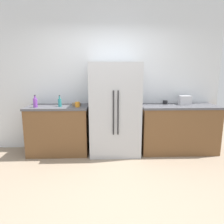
{
  "coord_description": "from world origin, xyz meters",
  "views": [
    {
      "loc": [
        -0.04,
        -2.34,
        1.53
      ],
      "look_at": [
        0.06,
        0.42,
        1.0
      ],
      "focal_mm": 31.87,
      "sensor_mm": 36.0,
      "label": 1
    }
  ],
  "objects_px": {
    "refrigerator": "(115,109)",
    "toaster": "(185,100)",
    "cup_b": "(165,102)",
    "cup_a": "(77,104)",
    "bottle_b": "(35,102)",
    "bowl_a": "(76,104)",
    "bottle_a": "(60,102)"
  },
  "relations": [
    {
      "from": "toaster",
      "to": "cup_a",
      "type": "xyz_separation_m",
      "value": [
        -2.09,
        -0.22,
        -0.04
      ]
    },
    {
      "from": "refrigerator",
      "to": "bowl_a",
      "type": "bearing_deg",
      "value": 174.54
    },
    {
      "from": "bottle_a",
      "to": "bottle_b",
      "type": "distance_m",
      "value": 0.43
    },
    {
      "from": "refrigerator",
      "to": "bowl_a",
      "type": "relative_size",
      "value": 10.52
    },
    {
      "from": "bottle_a",
      "to": "cup_a",
      "type": "distance_m",
      "value": 0.34
    },
    {
      "from": "refrigerator",
      "to": "cup_a",
      "type": "relative_size",
      "value": 18.17
    },
    {
      "from": "bottle_b",
      "to": "cup_a",
      "type": "relative_size",
      "value": 2.38
    },
    {
      "from": "bottle_a",
      "to": "cup_a",
      "type": "xyz_separation_m",
      "value": [
        0.33,
        -0.05,
        -0.03
      ]
    },
    {
      "from": "bowl_a",
      "to": "toaster",
      "type": "bearing_deg",
      "value": 1.73
    },
    {
      "from": "bottle_a",
      "to": "bottle_b",
      "type": "height_order",
      "value": "bottle_b"
    },
    {
      "from": "bowl_a",
      "to": "refrigerator",
      "type": "bearing_deg",
      "value": -5.46
    },
    {
      "from": "refrigerator",
      "to": "bowl_a",
      "type": "height_order",
      "value": "refrigerator"
    },
    {
      "from": "refrigerator",
      "to": "toaster",
      "type": "distance_m",
      "value": 1.41
    },
    {
      "from": "toaster",
      "to": "cup_a",
      "type": "distance_m",
      "value": 2.1
    },
    {
      "from": "toaster",
      "to": "bottle_b",
      "type": "relative_size",
      "value": 0.98
    },
    {
      "from": "refrigerator",
      "to": "bottle_b",
      "type": "relative_size",
      "value": 7.63
    },
    {
      "from": "cup_a",
      "to": "refrigerator",
      "type": "bearing_deg",
      "value": 7.24
    },
    {
      "from": "refrigerator",
      "to": "cup_a",
      "type": "height_order",
      "value": "refrigerator"
    },
    {
      "from": "refrigerator",
      "to": "bottle_a",
      "type": "xyz_separation_m",
      "value": [
        -1.02,
        -0.04,
        0.15
      ]
    },
    {
      "from": "refrigerator",
      "to": "cup_b",
      "type": "distance_m",
      "value": 1.05
    },
    {
      "from": "cup_a",
      "to": "bowl_a",
      "type": "bearing_deg",
      "value": 104.12
    },
    {
      "from": "bottle_b",
      "to": "bowl_a",
      "type": "relative_size",
      "value": 1.38
    },
    {
      "from": "cup_a",
      "to": "bowl_a",
      "type": "relative_size",
      "value": 0.58
    },
    {
      "from": "bottle_a",
      "to": "bowl_a",
      "type": "xyz_separation_m",
      "value": [
        0.29,
        0.11,
        -0.05
      ]
    },
    {
      "from": "toaster",
      "to": "bottle_b",
      "type": "xyz_separation_m",
      "value": [
        -2.85,
        -0.22,
        0.0
      ]
    },
    {
      "from": "bottle_a",
      "to": "cup_b",
      "type": "bearing_deg",
      "value": 6.6
    },
    {
      "from": "bottle_a",
      "to": "bowl_a",
      "type": "relative_size",
      "value": 1.31
    },
    {
      "from": "refrigerator",
      "to": "cup_b",
      "type": "height_order",
      "value": "refrigerator"
    },
    {
      "from": "toaster",
      "to": "bowl_a",
      "type": "xyz_separation_m",
      "value": [
        -2.13,
        -0.06,
        -0.06
      ]
    },
    {
      "from": "refrigerator",
      "to": "bottle_a",
      "type": "height_order",
      "value": "refrigerator"
    },
    {
      "from": "bottle_b",
      "to": "bowl_a",
      "type": "height_order",
      "value": "bottle_b"
    },
    {
      "from": "cup_b",
      "to": "cup_a",
      "type": "bearing_deg",
      "value": -170.5
    }
  ]
}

